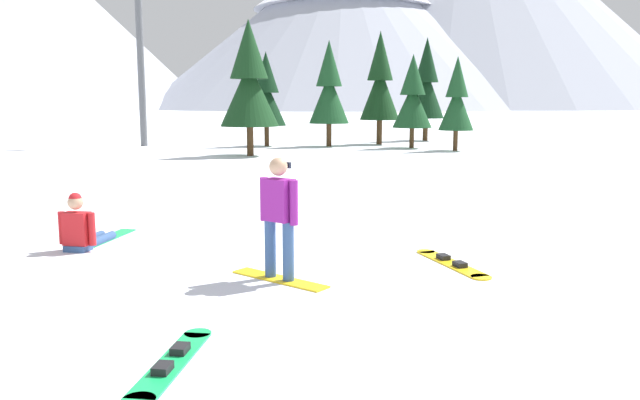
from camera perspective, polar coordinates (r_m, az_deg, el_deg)
name	(u,v)px	position (r m, az deg, el deg)	size (l,w,h in m)	color
snowboarder_midground	(279,217)	(8.32, -3.72, -1.50)	(1.05, 1.41, 1.64)	yellow
snowboarder_background	(83,229)	(10.90, -20.50, -2.45)	(1.22, 1.72, 0.94)	#335184
loose_snowboard_near_left	(172,362)	(6.07, -13.18, -13.99)	(1.02, 1.69, 0.09)	#19B259
loose_snowboard_far_spare	(451,263)	(9.48, 11.73, -5.56)	(0.30, 1.82, 0.09)	yellow
pine_tree_broad	(266,95)	(33.42, -4.86, 9.40)	(2.04, 2.04, 4.87)	#472D19
pine_tree_tall	(329,89)	(33.10, 0.82, 9.96)	(2.07, 2.07, 5.43)	#472D19
pine_tree_leaning	(380,83)	(34.82, 5.42, 10.42)	(2.14, 2.14, 6.05)	#472D19
pine_tree_twin	(426,85)	(38.45, 9.55, 10.18)	(2.14, 2.14, 6.03)	#472D19
pine_tree_short	(249,82)	(27.62, -6.39, 10.51)	(2.52, 2.52, 5.77)	#472D19
pine_tree_young	(457,100)	(30.86, 12.19, 8.82)	(1.64, 1.64, 4.43)	#472D19
pine_tree_slender	(413,97)	(32.28, 8.33, 9.14)	(1.96, 1.96, 4.65)	#472D19
ski_lift_tower	(140,36)	(34.84, -15.91, 13.97)	(3.02, 0.36, 9.94)	#595B60
peak_west_ridge	(344,24)	(197.35, 2.21, 15.57)	(120.97, 120.97, 48.29)	#9EA3B2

